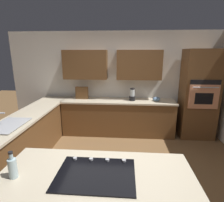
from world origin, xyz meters
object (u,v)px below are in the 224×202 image
Objects in this scene: cooktop at (96,174)px; mixing_bowl at (156,99)px; sink_unit at (8,125)px; wall_oven at (198,95)px; oil_bottle at (13,167)px; spice_rack at (82,93)px; blender at (132,95)px.

cooktop is 3.14m from mixing_bowl.
wall_oven is at bearing -153.46° from sink_unit.
spice_rack is at bearing -88.43° from oil_bottle.
oil_bottle is (1.81, 3.06, 0.06)m from mixing_bowl.
mixing_bowl is (-1.04, -2.96, 0.04)m from cooktop.
cooktop is (-1.64, 1.12, -0.01)m from sink_unit.
spice_rack reaches higher than sink_unit.
wall_oven reaches higher than sink_unit.
spice_rack is (1.30, -0.08, 0.02)m from blender.
mixing_bowl is at bearing 177.48° from spice_rack.
sink_unit is 2.23× the size of blender.
sink_unit is at bearing 41.48° from blender.
blender is at bearing -111.65° from oil_bottle.
cooktop is 2.42× the size of blender.
cooktop is at bearing 105.79° from spice_rack.
spice_rack is (2.90, -0.08, -0.02)m from wall_oven.
oil_bottle is at bearing 47.38° from wall_oven.
sink_unit is 1.98m from cooktop.
mixing_bowl is at bearing -145.55° from sink_unit.
blender is (-0.44, -2.96, 0.13)m from cooktop.
mixing_bowl reaches higher than cooktop.
wall_oven is 4.11m from sink_unit.
spice_rack is (0.86, -3.04, 0.15)m from cooktop.
sink_unit is at bearing 67.94° from spice_rack.
sink_unit is at bearing -54.70° from oil_bottle.
blender reaches higher than cooktop.
cooktop is 4.14× the size of mixing_bowl.
oil_bottle reaches higher than mixing_bowl.
spice_rack reaches higher than mixing_bowl.
sink_unit is at bearing 34.45° from mixing_bowl.
sink_unit is 3.81× the size of mixing_bowl.
spice_rack is (-0.78, -1.92, 0.14)m from sink_unit.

